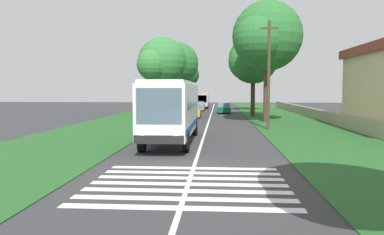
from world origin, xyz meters
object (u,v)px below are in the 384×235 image
(roadside_tree_right_0, at_px, (252,61))
(roadside_tree_left_3, at_px, (161,63))
(utility_pole, at_px, (269,74))
(trailing_car_1, at_px, (224,108))
(roadside_tree_left_2, at_px, (176,68))
(trailing_car_2, at_px, (199,106))
(roadside_tree_left_0, at_px, (187,76))
(roadside_tree_left_1, at_px, (176,65))
(roadside_tree_right_2, at_px, (265,38))
(trailing_minibus_0, at_px, (202,99))
(coach_bus, at_px, (173,107))
(roadside_tree_right_3, at_px, (252,61))
(trailing_car_0, at_px, (193,112))

(roadside_tree_right_0, bearing_deg, roadside_tree_left_3, 87.02)
(utility_pole, bearing_deg, trailing_car_1, 8.69)
(roadside_tree_left_2, xyz_separation_m, roadside_tree_right_0, (-20.51, -11.18, -0.20))
(roadside_tree_right_0, bearing_deg, roadside_tree_left_2, 28.59)
(trailing_car_2, relative_size, roadside_tree_left_0, 0.51)
(trailing_car_2, height_order, roadside_tree_right_0, roadside_tree_right_0)
(roadside_tree_right_0, bearing_deg, trailing_car_2, 28.99)
(roadside_tree_left_3, xyz_separation_m, utility_pole, (-15.65, -11.02, -1.97))
(trailing_car_2, height_order, roadside_tree_left_1, roadside_tree_left_1)
(roadside_tree_left_0, bearing_deg, roadside_tree_right_2, -164.20)
(trailing_minibus_0, height_order, roadside_tree_left_3, roadside_tree_left_3)
(coach_bus, relative_size, roadside_tree_right_3, 1.11)
(roadside_tree_left_3, bearing_deg, roadside_tree_left_2, 0.83)
(roadside_tree_left_3, distance_m, roadside_tree_right_3, 17.28)
(trailing_car_0, relative_size, trailing_minibus_0, 0.72)
(roadside_tree_left_1, height_order, utility_pole, roadside_tree_left_1)
(trailing_minibus_0, bearing_deg, coach_bus, -179.90)
(roadside_tree_right_2, bearing_deg, trailing_car_0, 52.57)
(trailing_car_1, xyz_separation_m, roadside_tree_left_3, (-5.83, 7.74, 5.81))
(trailing_car_0, height_order, trailing_minibus_0, trailing_minibus_0)
(trailing_car_2, height_order, roadside_tree_left_3, roadside_tree_left_3)
(roadside_tree_left_2, relative_size, utility_pole, 1.07)
(trailing_car_0, distance_m, roadside_tree_left_3, 7.56)
(roadside_tree_right_0, bearing_deg, coach_bus, 163.73)
(trailing_minibus_0, xyz_separation_m, roadside_tree_left_0, (11.10, 3.48, 4.42))
(trailing_car_2, bearing_deg, utility_pole, -165.70)
(coach_bus, distance_m, trailing_minibus_0, 42.31)
(trailing_car_1, xyz_separation_m, roadside_tree_right_0, (-6.40, -3.15, 5.98))
(trailing_car_0, bearing_deg, coach_bus, -179.55)
(trailing_car_0, xyz_separation_m, roadside_tree_left_3, (2.58, 4.08, 5.81))
(trailing_car_0, xyz_separation_m, roadside_tree_left_0, (32.66, 3.39, 5.30))
(trailing_car_0, bearing_deg, roadside_tree_right_3, -28.07)
(roadside_tree_right_3, bearing_deg, trailing_car_0, 151.93)
(trailing_car_1, xyz_separation_m, trailing_car_2, (6.01, 3.72, 0.00))
(trailing_minibus_0, bearing_deg, roadside_tree_right_0, -161.04)
(trailing_car_2, distance_m, roadside_tree_left_0, 19.29)
(trailing_car_2, xyz_separation_m, roadside_tree_left_2, (8.10, 4.30, 6.18))
(trailing_car_1, height_order, roadside_tree_left_3, roadside_tree_left_3)
(roadside_tree_right_0, xyz_separation_m, roadside_tree_right_2, (-7.73, -0.67, 1.60))
(trailing_car_1, height_order, roadside_tree_left_0, roadside_tree_left_0)
(trailing_car_1, bearing_deg, trailing_minibus_0, 15.17)
(roadside_tree_right_2, height_order, utility_pole, roadside_tree_right_2)
(trailing_car_1, height_order, roadside_tree_left_2, roadside_tree_left_2)
(coach_bus, relative_size, trailing_car_1, 2.60)
(roadside_tree_left_1, height_order, roadside_tree_right_3, roadside_tree_left_1)
(roadside_tree_left_0, xyz_separation_m, roadside_tree_left_3, (-30.09, 0.70, 0.51))
(roadside_tree_left_2, relative_size, roadside_tree_right_2, 0.78)
(trailing_minibus_0, relative_size, roadside_tree_right_2, 0.51)
(roadside_tree_left_0, xyz_separation_m, roadside_tree_left_1, (-20.45, -0.07, 0.88))
(roadside_tree_left_3, bearing_deg, roadside_tree_right_2, -125.67)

